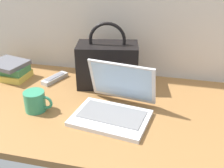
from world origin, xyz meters
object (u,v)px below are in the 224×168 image
coffee_mug (35,101)px  remote_control_far (55,78)px  book_stack (9,70)px  laptop (115,105)px  handbag (107,64)px

coffee_mug → remote_control_far: (-0.04, 0.29, -0.03)m
book_stack → remote_control_far: bearing=5.8°
laptop → handbag: (-0.10, 0.26, 0.07)m
remote_control_far → book_stack: 0.25m
coffee_mug → remote_control_far: bearing=98.4°
laptop → coffee_mug: 0.35m
coffee_mug → handbag: (0.25, 0.31, 0.07)m
coffee_mug → book_stack: book_stack is taller
remote_control_far → handbag: 0.31m
handbag → remote_control_far: bearing=-176.3°
book_stack → handbag: bearing=4.7°
coffee_mug → handbag: handbag is taller
laptop → handbag: bearing=110.3°
laptop → coffee_mug: size_ratio=2.66×
coffee_mug → remote_control_far: 0.30m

